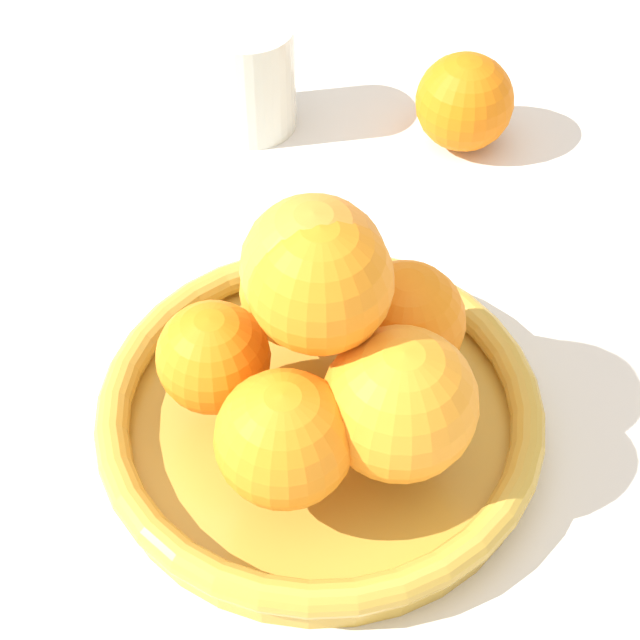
% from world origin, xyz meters
% --- Properties ---
extents(ground_plane, '(4.00, 4.00, 0.00)m').
position_xyz_m(ground_plane, '(0.00, 0.00, 0.00)').
color(ground_plane, silver).
extents(fruit_bowl, '(0.26, 0.26, 0.03)m').
position_xyz_m(fruit_bowl, '(0.00, 0.00, 0.02)').
color(fruit_bowl, gold).
rests_on(fruit_bowl, ground_plane).
extents(orange_pile, '(0.18, 0.18, 0.14)m').
position_xyz_m(orange_pile, '(-0.00, -0.01, 0.09)').
color(orange_pile, orange).
rests_on(orange_pile, fruit_bowl).
extents(stray_orange, '(0.07, 0.07, 0.07)m').
position_xyz_m(stray_orange, '(0.30, 0.02, 0.04)').
color(stray_orange, orange).
rests_on(stray_orange, ground_plane).
extents(drinking_glass, '(0.07, 0.07, 0.09)m').
position_xyz_m(drinking_glass, '(0.25, 0.17, 0.04)').
color(drinking_glass, silver).
rests_on(drinking_glass, ground_plane).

